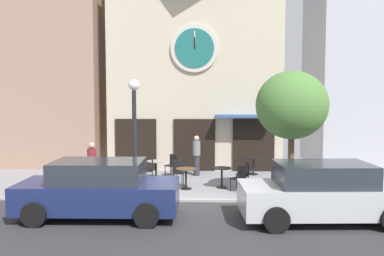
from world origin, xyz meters
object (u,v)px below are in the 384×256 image
cafe_table_near_door (253,163)px  cafe_chair_left_end (150,169)px  cafe_chair_facing_street (172,163)px  parked_car_silver (323,193)px  street_tree (292,106)px  cafe_table_near_curb (156,166)px  cafe_chair_mid_row (178,170)px  cafe_table_rightmost (222,174)px  parked_car_navy (99,189)px  pedestrian_grey (197,155)px  cafe_table_center_left (130,168)px  cafe_chair_right_end (239,177)px  street_lamp (134,138)px  cafe_table_center_right (186,174)px  cafe_chair_by_entrance (245,173)px  cafe_chair_facing_wall (108,170)px  pedestrian_maroon (92,165)px

cafe_table_near_door → cafe_chair_left_end: size_ratio=0.82×
cafe_chair_facing_street → parked_car_silver: (4.50, -6.02, 0.23)m
street_tree → cafe_table_near_door: street_tree is taller
cafe_table_near_door → parked_car_silver: bearing=-80.3°
cafe_table_near_curb → cafe_chair_mid_row: size_ratio=0.83×
cafe_table_rightmost → parked_car_navy: (-3.47, -3.74, 0.25)m
cafe_table_rightmost → pedestrian_grey: bearing=113.3°
cafe_table_center_left → cafe_chair_right_end: size_ratio=0.86×
street_tree → parked_car_silver: size_ratio=0.93×
street_lamp → cafe_table_center_right: street_lamp is taller
cafe_chair_mid_row → cafe_chair_by_entrance: bearing=-10.6°
cafe_table_near_curb → cafe_chair_facing_wall: 1.95m
cafe_table_rightmost → cafe_table_near_door: bearing=61.1°
street_tree → parked_car_silver: bearing=-81.4°
cafe_chair_mid_row → cafe_chair_facing_wall: bearing=179.4°
cafe_table_near_curb → cafe_table_near_door: bearing=14.1°
cafe_table_rightmost → cafe_table_near_door: 2.93m
street_lamp → cafe_table_rightmost: 3.53m
cafe_table_center_right → parked_car_silver: (3.80, -3.63, 0.23)m
street_lamp → parked_car_silver: bearing=-24.6°
cafe_table_center_left → cafe_table_near_door: cafe_table_near_door is taller
cafe_table_near_curb → parked_car_silver: (5.10, -5.46, 0.24)m
cafe_table_center_left → pedestrian_maroon: bearing=-130.1°
cafe_chair_right_end → pedestrian_grey: pedestrian_grey is taller
cafe_table_near_door → cafe_chair_mid_row: 3.66m
cafe_chair_facing_street → pedestrian_maroon: bearing=-136.4°
cafe_table_center_right → cafe_table_near_door: cafe_table_center_right is taller
street_tree → cafe_table_center_right: size_ratio=5.50×
parked_car_silver → cafe_chair_mid_row: bearing=133.1°
street_lamp → parked_car_navy: bearing=-103.8°
cafe_chair_facing_wall → cafe_chair_left_end: bearing=10.4°
cafe_chair_left_end → cafe_chair_mid_row: size_ratio=1.00×
cafe_chair_mid_row → parked_car_navy: 4.67m
street_lamp → cafe_chair_left_end: (0.17, 2.27, -1.42)m
cafe_table_center_right → cafe_chair_facing_street: 2.49m
cafe_table_rightmost → cafe_chair_by_entrance: cafe_chair_by_entrance is taller
cafe_table_rightmost → cafe_table_near_curb: bearing=148.8°
cafe_table_rightmost → cafe_chair_left_end: bearing=162.6°
cafe_table_rightmost → cafe_chair_facing_wall: cafe_chair_facing_wall is taller
cafe_table_rightmost → street_tree: bearing=-34.8°
cafe_table_center_left → pedestrian_maroon: 1.75m
cafe_table_center_right → cafe_chair_by_entrance: (2.11, 0.34, -0.00)m
cafe_chair_right_end → cafe_table_center_right: bearing=169.5°
street_lamp → cafe_table_center_left: 2.81m
cafe_chair_by_entrance → street_tree: bearing=-49.9°
cafe_table_near_curb → cafe_table_rightmost: bearing=-31.2°
cafe_table_rightmost → cafe_chair_facing_street: size_ratio=0.81×
cafe_table_near_door → parked_car_navy: size_ratio=0.17×
parked_car_navy → cafe_chair_facing_street: bearing=75.7°
cafe_table_rightmost → cafe_chair_by_entrance: 0.83m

